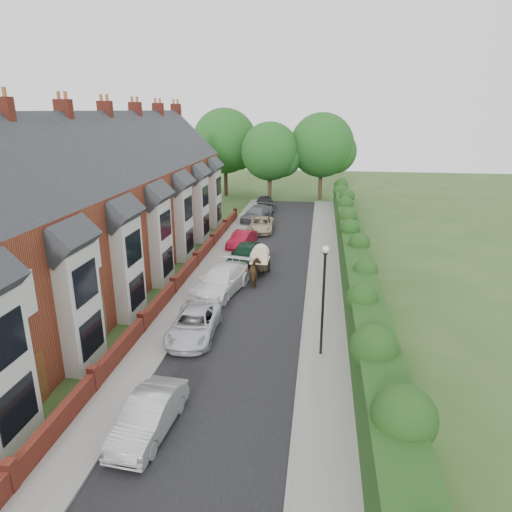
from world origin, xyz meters
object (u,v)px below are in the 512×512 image
(horse_cart, at_px, (260,258))
(car_silver_a, at_px, (149,416))
(car_white, at_px, (220,281))
(car_silver_b, at_px, (194,324))
(car_red, at_px, (242,239))
(car_beige, at_px, (261,225))
(car_green, at_px, (245,254))
(car_grey, at_px, (257,214))
(car_black, at_px, (264,203))
(lamppost, at_px, (324,288))
(horse, at_px, (256,273))

(horse_cart, bearing_deg, car_silver_a, -95.74)
(car_white, relative_size, horse_cart, 1.99)
(car_silver_b, height_order, car_red, car_red)
(car_silver_a, distance_m, car_beige, 27.36)
(car_white, distance_m, car_green, 5.63)
(car_silver_a, height_order, car_grey, car_grey)
(car_silver_b, relative_size, car_grey, 0.89)
(car_green, bearing_deg, car_black, 98.84)
(lamppost, bearing_deg, car_beige, 104.42)
(car_silver_b, bearing_deg, car_grey, 88.06)
(car_silver_a, bearing_deg, car_green, 93.53)
(lamppost, distance_m, car_silver_b, 6.74)
(car_silver_b, bearing_deg, car_black, 87.94)
(lamppost, relative_size, horse_cart, 1.89)
(car_black, distance_m, horse_cart, 20.88)
(car_silver_a, bearing_deg, car_grey, 95.69)
(car_grey, distance_m, car_black, 5.60)
(car_grey, bearing_deg, car_beige, -64.18)
(car_silver_a, xyz_separation_m, horse_cart, (1.63, 16.21, 0.47))
(car_beige, xyz_separation_m, horse_cart, (1.37, -11.14, 0.49))
(car_black, bearing_deg, car_white, -94.55)
(car_silver_a, relative_size, car_black, 0.89)
(car_white, xyz_separation_m, horse_cart, (1.89, 3.65, 0.34))
(car_silver_b, relative_size, car_red, 1.17)
(lamppost, bearing_deg, horse_cart, 111.93)
(car_silver_a, xyz_separation_m, car_beige, (0.26, 27.36, -0.02))
(horse, bearing_deg, car_black, -97.10)
(car_silver_a, relative_size, car_red, 1.03)
(car_white, xyz_separation_m, car_black, (-0.38, 24.40, -0.02))
(car_green, relative_size, horse, 2.35)
(car_white, distance_m, car_black, 24.40)
(car_white, distance_m, horse, 2.51)
(lamppost, xyz_separation_m, car_red, (-6.40, 16.34, -2.65))
(car_silver_a, xyz_separation_m, horse, (1.63, 14.20, 0.13))
(car_green, distance_m, car_red, 4.25)
(car_silver_a, distance_m, horse, 14.30)
(car_white, relative_size, car_green, 1.25)
(lamppost, height_order, car_grey, lamppost)
(car_grey, xyz_separation_m, car_black, (0.00, 5.60, 0.02))
(lamppost, xyz_separation_m, car_green, (-5.45, 12.20, -2.55))
(lamppost, height_order, car_green, lamppost)
(car_beige, bearing_deg, car_silver_a, -93.66)
(car_beige, xyz_separation_m, car_black, (-0.90, 9.60, 0.13))
(car_red, bearing_deg, car_black, 100.99)
(lamppost, distance_m, car_green, 13.60)
(car_green, relative_size, car_red, 1.12)
(lamppost, height_order, horse_cart, lamppost)
(horse_cart, bearing_deg, lamppost, -68.07)
(car_silver_b, relative_size, horse, 2.46)
(car_green, bearing_deg, car_silver_a, -85.05)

